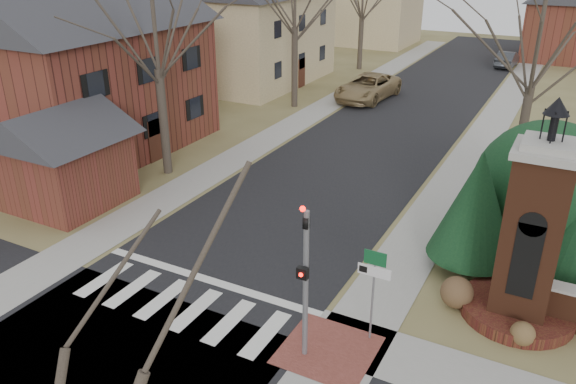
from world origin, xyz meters
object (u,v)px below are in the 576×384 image
Objects in this scene: traffic_signal_pole at (305,270)px; sign_post at (374,278)px; distant_car at (507,59)px; brick_gate_monument at (529,250)px; pickup_truck at (368,87)px.

traffic_signal_pole is 1.64× the size of sign_post.
distant_car is (-0.90, 41.07, -1.92)m from traffic_signal_pole.
brick_gate_monument is 1.07× the size of pickup_truck.
sign_post is 0.68× the size of distant_car.
traffic_signal_pole is 41.13m from distant_car.
brick_gate_monument reaches higher than traffic_signal_pole.
traffic_signal_pole is 0.69× the size of brick_gate_monument.
brick_gate_monument is 1.61× the size of distant_car.
sign_post is 0.42× the size of brick_gate_monument.
sign_post is at bearing -64.34° from pickup_truck.
pickup_truck is at bearing 110.59° from sign_post.
distant_car is (-5.60, 36.65, -1.50)m from brick_gate_monument.
distant_car is (6.80, 15.72, -0.18)m from pickup_truck.
sign_post is 25.60m from pickup_truck.
brick_gate_monument reaches higher than sign_post.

